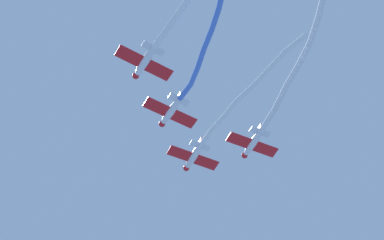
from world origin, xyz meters
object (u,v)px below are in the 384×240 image
airplane_left_wing (170,112)px  airplane_lead (193,157)px  airplane_slot (144,62)px  airplane_right_wing (252,144)px

airplane_left_wing → airplane_lead: bearing=-51.2°
airplane_lead → airplane_slot: (-15.41, 6.27, -0.30)m
airplane_right_wing → airplane_left_wing: bearing=92.9°
airplane_lead → airplane_slot: 16.64m
airplane_left_wing → airplane_right_wing: size_ratio=0.98×
airplane_lead → airplane_slot: size_ratio=1.03×
airplane_right_wing → airplane_slot: bearing=109.5°
airplane_right_wing → airplane_slot: size_ratio=1.03×
airplane_lead → airplane_right_wing: 8.32m
airplane_left_wing → airplane_slot: size_ratio=1.00×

